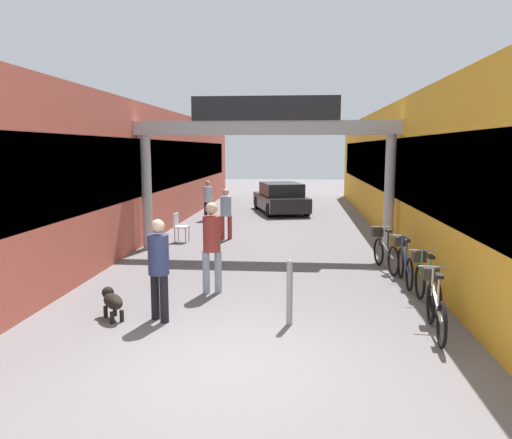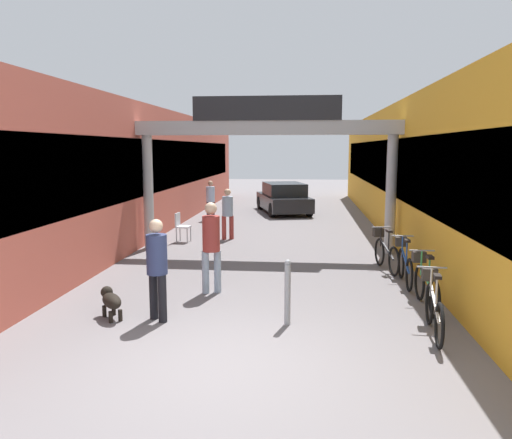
{
  "view_description": "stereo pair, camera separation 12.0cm",
  "coord_description": "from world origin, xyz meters",
  "px_view_note": "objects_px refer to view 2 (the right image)",
  "views": [
    {
      "loc": [
        0.93,
        -6.24,
        2.82
      ],
      "look_at": [
        0.0,
        4.4,
        1.3
      ],
      "focal_mm": 35.0,
      "sensor_mm": 36.0,
      "label": 1
    },
    {
      "loc": [
        1.05,
        -6.23,
        2.82
      ],
      "look_at": [
        0.0,
        4.4,
        1.3
      ],
      "focal_mm": 35.0,
      "sensor_mm": 36.0,
      "label": 2
    }
  ],
  "objects_px": {
    "bicycle_silver_nearest": "(433,305)",
    "bicycle_black_farthest": "(385,251)",
    "bicycle_green_second": "(425,283)",
    "pedestrian_with_dog": "(157,263)",
    "bollard_post_metal": "(288,292)",
    "parked_car_black": "(284,198)",
    "pedestrian_companion": "(211,241)",
    "dog_on_leash": "(111,300)",
    "pedestrian_carrying_crate": "(228,211)",
    "pedestrian_elderly_walking": "(210,198)",
    "bicycle_blue_third": "(404,263)",
    "cafe_chair_aluminium_nearer": "(181,224)"
  },
  "relations": [
    {
      "from": "pedestrian_with_dog",
      "to": "bicycle_blue_third",
      "type": "relative_size",
      "value": 1.0
    },
    {
      "from": "pedestrian_companion",
      "to": "cafe_chair_aluminium_nearer",
      "type": "bearing_deg",
      "value": 110.25
    },
    {
      "from": "bicycle_green_second",
      "to": "bicycle_black_farthest",
      "type": "distance_m",
      "value": 2.76
    },
    {
      "from": "pedestrian_elderly_walking",
      "to": "bicycle_blue_third",
      "type": "bearing_deg",
      "value": -56.67
    },
    {
      "from": "pedestrian_companion",
      "to": "pedestrian_carrying_crate",
      "type": "bearing_deg",
      "value": 95.75
    },
    {
      "from": "bicycle_black_farthest",
      "to": "bicycle_green_second",
      "type": "bearing_deg",
      "value": -84.07
    },
    {
      "from": "bicycle_black_farthest",
      "to": "pedestrian_elderly_walking",
      "type": "bearing_deg",
      "value": 126.16
    },
    {
      "from": "pedestrian_with_dog",
      "to": "pedestrian_elderly_walking",
      "type": "distance_m",
      "value": 11.71
    },
    {
      "from": "cafe_chair_aluminium_nearer",
      "to": "parked_car_black",
      "type": "xyz_separation_m",
      "value": [
        2.8,
        7.29,
        0.1
      ]
    },
    {
      "from": "cafe_chair_aluminium_nearer",
      "to": "bicycle_silver_nearest",
      "type": "bearing_deg",
      "value": -50.87
    },
    {
      "from": "bicycle_green_second",
      "to": "bicycle_silver_nearest",
      "type": "bearing_deg",
      "value": -97.93
    },
    {
      "from": "pedestrian_with_dog",
      "to": "parked_car_black",
      "type": "relative_size",
      "value": 0.39
    },
    {
      "from": "bicycle_green_second",
      "to": "bollard_post_metal",
      "type": "relative_size",
      "value": 1.57
    },
    {
      "from": "pedestrian_carrying_crate",
      "to": "bicycle_silver_nearest",
      "type": "bearing_deg",
      "value": -60.13
    },
    {
      "from": "pedestrian_carrying_crate",
      "to": "pedestrian_elderly_walking",
      "type": "distance_m",
      "value": 4.35
    },
    {
      "from": "bicycle_black_farthest",
      "to": "parked_car_black",
      "type": "relative_size",
      "value": 0.39
    },
    {
      "from": "bicycle_silver_nearest",
      "to": "bollard_post_metal",
      "type": "height_order",
      "value": "bollard_post_metal"
    },
    {
      "from": "pedestrian_with_dog",
      "to": "bicycle_green_second",
      "type": "distance_m",
      "value": 4.75
    },
    {
      "from": "bicycle_silver_nearest",
      "to": "bicycle_black_farthest",
      "type": "distance_m",
      "value": 4.09
    },
    {
      "from": "bicycle_green_second",
      "to": "bollard_post_metal",
      "type": "bearing_deg",
      "value": -153.8
    },
    {
      "from": "bicycle_silver_nearest",
      "to": "parked_car_black",
      "type": "distance_m",
      "value": 14.63
    },
    {
      "from": "bicycle_green_second",
      "to": "dog_on_leash",
      "type": "bearing_deg",
      "value": -167.73
    },
    {
      "from": "pedestrian_carrying_crate",
      "to": "cafe_chair_aluminium_nearer",
      "type": "bearing_deg",
      "value": -156.59
    },
    {
      "from": "pedestrian_with_dog",
      "to": "bicycle_blue_third",
      "type": "height_order",
      "value": "pedestrian_with_dog"
    },
    {
      "from": "pedestrian_elderly_walking",
      "to": "cafe_chair_aluminium_nearer",
      "type": "relative_size",
      "value": 1.76
    },
    {
      "from": "bicycle_green_second",
      "to": "pedestrian_with_dog",
      "type": "bearing_deg",
      "value": -165.23
    },
    {
      "from": "bicycle_black_farthest",
      "to": "bollard_post_metal",
      "type": "relative_size",
      "value": 1.56
    },
    {
      "from": "pedestrian_companion",
      "to": "dog_on_leash",
      "type": "relative_size",
      "value": 2.68
    },
    {
      "from": "bicycle_black_farthest",
      "to": "cafe_chair_aluminium_nearer",
      "type": "relative_size",
      "value": 1.88
    },
    {
      "from": "pedestrian_with_dog",
      "to": "bollard_post_metal",
      "type": "bearing_deg",
      "value": 0.19
    },
    {
      "from": "pedestrian_carrying_crate",
      "to": "pedestrian_with_dog",
      "type": "bearing_deg",
      "value": -89.97
    },
    {
      "from": "bicycle_silver_nearest",
      "to": "cafe_chair_aluminium_nearer",
      "type": "distance_m",
      "value": 9.08
    },
    {
      "from": "bicycle_silver_nearest",
      "to": "parked_car_black",
      "type": "bearing_deg",
      "value": 101.54
    },
    {
      "from": "bicycle_blue_third",
      "to": "pedestrian_companion",
      "type": "bearing_deg",
      "value": -164.27
    },
    {
      "from": "pedestrian_companion",
      "to": "pedestrian_elderly_walking",
      "type": "relative_size",
      "value": 1.15
    },
    {
      "from": "cafe_chair_aluminium_nearer",
      "to": "pedestrian_with_dog",
      "type": "bearing_deg",
      "value": -78.92
    },
    {
      "from": "pedestrian_companion",
      "to": "pedestrian_carrying_crate",
      "type": "distance_m",
      "value": 5.86
    },
    {
      "from": "bollard_post_metal",
      "to": "parked_car_black",
      "type": "height_order",
      "value": "parked_car_black"
    },
    {
      "from": "pedestrian_companion",
      "to": "bollard_post_metal",
      "type": "bearing_deg",
      "value": -46.91
    },
    {
      "from": "bicycle_black_farthest",
      "to": "bollard_post_metal",
      "type": "distance_m",
      "value": 4.49
    },
    {
      "from": "cafe_chair_aluminium_nearer",
      "to": "dog_on_leash",
      "type": "bearing_deg",
      "value": -85.58
    },
    {
      "from": "dog_on_leash",
      "to": "bicycle_black_farthest",
      "type": "relative_size",
      "value": 0.4
    },
    {
      "from": "bicycle_silver_nearest",
      "to": "bicycle_blue_third",
      "type": "xyz_separation_m",
      "value": [
        0.12,
        2.9,
        0.0
      ]
    },
    {
      "from": "pedestrian_carrying_crate",
      "to": "pedestrian_elderly_walking",
      "type": "xyz_separation_m",
      "value": [
        -1.33,
        4.14,
        -0.01
      ]
    },
    {
      "from": "pedestrian_elderly_walking",
      "to": "bicycle_blue_third",
      "type": "relative_size",
      "value": 0.93
    },
    {
      "from": "pedestrian_companion",
      "to": "bollard_post_metal",
      "type": "relative_size",
      "value": 1.67
    },
    {
      "from": "pedestrian_carrying_crate",
      "to": "bicycle_black_farthest",
      "type": "distance_m",
      "value": 5.58
    },
    {
      "from": "bicycle_blue_third",
      "to": "parked_car_black",
      "type": "relative_size",
      "value": 0.39
    },
    {
      "from": "pedestrian_carrying_crate",
      "to": "cafe_chair_aluminium_nearer",
      "type": "xyz_separation_m",
      "value": [
        -1.35,
        -0.58,
        -0.36
      ]
    },
    {
      "from": "bicycle_green_second",
      "to": "parked_car_black",
      "type": "height_order",
      "value": "parked_car_black"
    }
  ]
}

